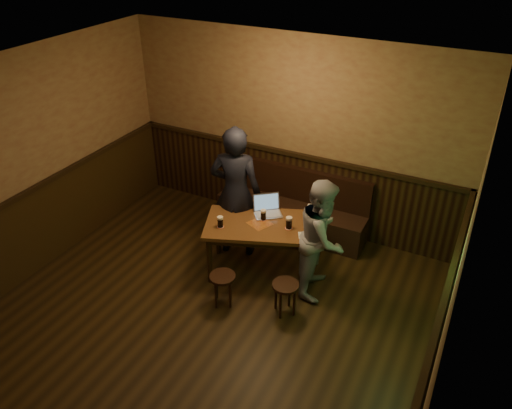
{
  "coord_description": "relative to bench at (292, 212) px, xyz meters",
  "views": [
    {
      "loc": [
        2.47,
        -3.01,
        4.18
      ],
      "look_at": [
        0.14,
        1.58,
        1.06
      ],
      "focal_mm": 35.0,
      "sensor_mm": 36.0,
      "label": 1
    }
  ],
  "objects": [
    {
      "name": "person_suit",
      "position": [
        -0.48,
        -0.81,
        0.61
      ],
      "size": [
        0.77,
        0.61,
        1.85
      ],
      "primitive_type": "imported",
      "rotation": [
        0.0,
        0.0,
        3.42
      ],
      "color": "black",
      "rests_on": "ground"
    },
    {
      "name": "person_grey",
      "position": [
        0.82,
        -1.04,
        0.45
      ],
      "size": [
        0.67,
        0.81,
        1.52
      ],
      "primitive_type": "imported",
      "rotation": [
        0.0,
        0.0,
        1.7
      ],
      "color": "#949499",
      "rests_on": "ground"
    },
    {
      "name": "room",
      "position": [
        -0.15,
        -2.53,
        0.89
      ],
      "size": [
        5.04,
        6.04,
        2.84
      ],
      "color": "black",
      "rests_on": "ground"
    },
    {
      "name": "stool_left",
      "position": [
        -0.1,
        -1.84,
        0.02
      ],
      "size": [
        0.39,
        0.39,
        0.42
      ],
      "rotation": [
        0.0,
        0.0,
        -0.28
      ],
      "color": "black",
      "rests_on": "ground"
    },
    {
      "name": "pint_right",
      "position": [
        0.37,
        -1.0,
        0.5
      ],
      "size": [
        0.1,
        0.1,
        0.16
      ],
      "color": "#A12D13",
      "rests_on": "pub_table"
    },
    {
      "name": "pint_left",
      "position": [
        -0.4,
        -1.35,
        0.49
      ],
      "size": [
        0.1,
        0.1,
        0.15
      ],
      "color": "#A12D13",
      "rests_on": "pub_table"
    },
    {
      "name": "bench",
      "position": [
        0.0,
        0.0,
        0.0
      ],
      "size": [
        2.2,
        0.5,
        0.95
      ],
      "color": "black",
      "rests_on": "ground"
    },
    {
      "name": "pint_mid",
      "position": [
        0.0,
        -0.97,
        0.49
      ],
      "size": [
        0.09,
        0.09,
        0.15
      ],
      "color": "#A12D13",
      "rests_on": "pub_table"
    },
    {
      "name": "laptop",
      "position": [
        -0.02,
        -0.8,
        0.48
      ],
      "size": [
        0.44,
        0.43,
        0.24
      ],
      "rotation": [
        0.0,
        0.0,
        0.67
      ],
      "color": "silver",
      "rests_on": "pub_table"
    },
    {
      "name": "menu",
      "position": [
        0.63,
        -1.04,
        0.42
      ],
      "size": [
        0.26,
        0.23,
        0.0
      ],
      "primitive_type": "cube",
      "rotation": [
        0.0,
        0.0,
        0.47
      ],
      "color": "silver",
      "rests_on": "pub_table"
    },
    {
      "name": "pub_table",
      "position": [
        -0.0,
        -1.07,
        0.32
      ],
      "size": [
        1.55,
        1.21,
        0.73
      ],
      "rotation": [
        0.0,
        0.0,
        0.37
      ],
      "color": "#513717",
      "rests_on": "ground"
    },
    {
      "name": "stool_right",
      "position": [
        0.63,
        -1.65,
        0.03
      ],
      "size": [
        0.33,
        0.33,
        0.43
      ],
      "rotation": [
        0.0,
        0.0,
        -0.03
      ],
      "color": "black",
      "rests_on": "ground"
    }
  ]
}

